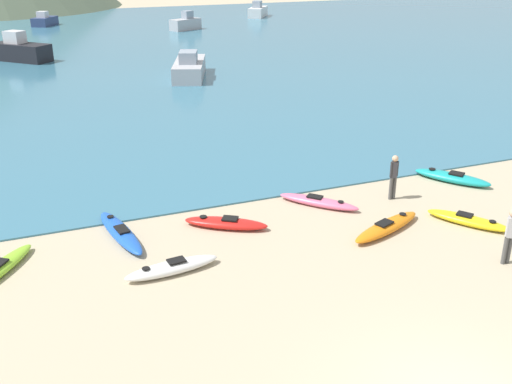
% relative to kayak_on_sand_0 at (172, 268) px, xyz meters
% --- Properties ---
extents(bay_water, '(160.00, 70.00, 0.06)m').
position_rel_kayak_on_sand_0_xyz_m(bay_water, '(3.81, 38.73, -0.13)').
color(bay_water, teal).
rests_on(bay_water, ground_plane).
extents(kayak_on_sand_0, '(2.71, 0.88, 0.37)m').
position_rel_kayak_on_sand_0_xyz_m(kayak_on_sand_0, '(0.00, 0.00, 0.00)').
color(kayak_on_sand_0, white).
rests_on(kayak_on_sand_0, ground_plane).
extents(kayak_on_sand_1, '(1.98, 2.58, 0.35)m').
position_rel_kayak_on_sand_0_xyz_m(kayak_on_sand_1, '(9.57, -0.58, -0.01)').
color(kayak_on_sand_1, yellow).
rests_on(kayak_on_sand_1, ground_plane).
extents(kayak_on_sand_2, '(1.13, 3.41, 0.36)m').
position_rel_kayak_on_sand_0_xyz_m(kayak_on_sand_2, '(-0.91, 2.71, -0.00)').
color(kayak_on_sand_2, blue).
rests_on(kayak_on_sand_2, ground_plane).
extents(kayak_on_sand_3, '(2.21, 2.79, 0.39)m').
position_rel_kayak_on_sand_0_xyz_m(kayak_on_sand_3, '(11.54, 2.65, 0.01)').
color(kayak_on_sand_3, teal).
rests_on(kayak_on_sand_3, ground_plane).
extents(kayak_on_sand_5, '(3.12, 1.74, 0.37)m').
position_rel_kayak_on_sand_0_xyz_m(kayak_on_sand_5, '(6.87, -0.03, -0.00)').
color(kayak_on_sand_5, orange).
rests_on(kayak_on_sand_5, ground_plane).
extents(kayak_on_sand_6, '(2.62, 2.02, 0.36)m').
position_rel_kayak_on_sand_0_xyz_m(kayak_on_sand_6, '(2.30, 2.12, -0.01)').
color(kayak_on_sand_6, red).
rests_on(kayak_on_sand_6, ground_plane).
extents(kayak_on_sand_7, '(2.33, 2.53, 0.34)m').
position_rel_kayak_on_sand_0_xyz_m(kayak_on_sand_7, '(5.82, 2.55, -0.01)').
color(kayak_on_sand_7, '#E5668C').
rests_on(kayak_on_sand_7, ground_plane).
extents(person_near_foreground, '(0.34, 0.29, 1.66)m').
position_rel_kayak_on_sand_0_xyz_m(person_near_foreground, '(8.83, -2.99, 0.79)').
color(person_near_foreground, '#4C4C4C').
rests_on(person_near_foreground, ground_plane).
extents(person_near_waterline, '(0.33, 0.29, 1.62)m').
position_rel_kayak_on_sand_0_xyz_m(person_near_waterline, '(8.49, 2.11, 0.76)').
color(person_near_waterline, '#4C4C4C').
rests_on(person_near_waterline, ground_plane).
extents(moored_boat_0, '(3.06, 3.63, 1.55)m').
position_rel_kayak_on_sand_0_xyz_m(moored_boat_0, '(0.68, 57.20, 0.44)').
color(moored_boat_0, navy).
rests_on(moored_boat_0, bay_water).
extents(moored_boat_1, '(3.58, 2.69, 1.89)m').
position_rel_kayak_on_sand_0_xyz_m(moored_boat_1, '(14.05, 48.09, 0.56)').
color(moored_boat_1, '#B2B2B7').
rests_on(moored_boat_1, bay_water).
extents(moored_boat_2, '(4.45, 4.54, 2.21)m').
position_rel_kayak_on_sand_0_xyz_m(moored_boat_2, '(-2.52, 35.45, 0.67)').
color(moored_boat_2, black).
rests_on(moored_boat_2, bay_water).
extents(moored_boat_3, '(3.71, 5.95, 1.80)m').
position_rel_kayak_on_sand_0_xyz_m(moored_boat_3, '(7.67, 24.71, 0.53)').
color(moored_boat_3, '#B2B2B7').
rests_on(moored_boat_3, bay_water).
extents(moored_boat_4, '(3.83, 4.65, 1.92)m').
position_rel_kayak_on_sand_0_xyz_m(moored_boat_4, '(25.61, 56.53, 0.57)').
color(moored_boat_4, white).
rests_on(moored_boat_4, bay_water).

